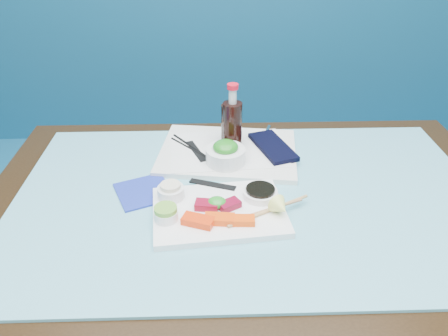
{
  "coord_description": "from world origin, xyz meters",
  "views": [
    {
      "loc": [
        -0.1,
        0.52,
        1.42
      ],
      "look_at": [
        -0.07,
        1.52,
        0.8
      ],
      "focal_mm": 35.0,
      "sensor_mm": 36.0,
      "label": 1
    }
  ],
  "objects_px": {
    "cola_bottle_body": "(232,129)",
    "blue_napkin": "(144,192)",
    "booth_bench": "(233,159)",
    "dining_table": "(249,223)",
    "sashimi_plate": "(219,212)",
    "cola_glass": "(231,124)",
    "seaweed_bowl": "(226,156)",
    "serving_tray": "(228,152)"
  },
  "relations": [
    {
      "from": "cola_bottle_body",
      "to": "blue_napkin",
      "type": "height_order",
      "value": "cola_bottle_body"
    },
    {
      "from": "booth_bench",
      "to": "dining_table",
      "type": "relative_size",
      "value": 2.14
    },
    {
      "from": "sashimi_plate",
      "to": "blue_napkin",
      "type": "height_order",
      "value": "sashimi_plate"
    },
    {
      "from": "booth_bench",
      "to": "cola_glass",
      "type": "relative_size",
      "value": 25.0
    },
    {
      "from": "dining_table",
      "to": "blue_napkin",
      "type": "height_order",
      "value": "blue_napkin"
    },
    {
      "from": "seaweed_bowl",
      "to": "cola_bottle_body",
      "type": "height_order",
      "value": "cola_bottle_body"
    },
    {
      "from": "sashimi_plate",
      "to": "cola_bottle_body",
      "type": "height_order",
      "value": "cola_bottle_body"
    },
    {
      "from": "dining_table",
      "to": "cola_bottle_body",
      "type": "height_order",
      "value": "cola_bottle_body"
    },
    {
      "from": "sashimi_plate",
      "to": "cola_glass",
      "type": "relative_size",
      "value": 2.65
    },
    {
      "from": "sashimi_plate",
      "to": "cola_glass",
      "type": "height_order",
      "value": "cola_glass"
    },
    {
      "from": "serving_tray",
      "to": "cola_glass",
      "type": "bearing_deg",
      "value": 87.16
    },
    {
      "from": "booth_bench",
      "to": "blue_napkin",
      "type": "relative_size",
      "value": 22.25
    },
    {
      "from": "dining_table",
      "to": "seaweed_bowl",
      "type": "xyz_separation_m",
      "value": [
        -0.06,
        0.14,
        0.13
      ]
    },
    {
      "from": "booth_bench",
      "to": "cola_glass",
      "type": "xyz_separation_m",
      "value": [
        -0.04,
        -0.57,
        0.46
      ]
    },
    {
      "from": "blue_napkin",
      "to": "cola_bottle_body",
      "type": "bearing_deg",
      "value": 39.95
    },
    {
      "from": "booth_bench",
      "to": "sashimi_plate",
      "type": "bearing_deg",
      "value": -95.11
    },
    {
      "from": "cola_glass",
      "to": "blue_napkin",
      "type": "height_order",
      "value": "cola_glass"
    },
    {
      "from": "cola_glass",
      "to": "cola_bottle_body",
      "type": "height_order",
      "value": "cola_bottle_body"
    },
    {
      "from": "dining_table",
      "to": "cola_glass",
      "type": "distance_m",
      "value": 0.32
    },
    {
      "from": "dining_table",
      "to": "cola_bottle_body",
      "type": "xyz_separation_m",
      "value": [
        -0.04,
        0.23,
        0.17
      ]
    },
    {
      "from": "booth_bench",
      "to": "cola_glass",
      "type": "height_order",
      "value": "booth_bench"
    },
    {
      "from": "booth_bench",
      "to": "cola_bottle_body",
      "type": "relative_size",
      "value": 18.43
    },
    {
      "from": "dining_table",
      "to": "cola_bottle_body",
      "type": "bearing_deg",
      "value": 99.04
    },
    {
      "from": "cola_glass",
      "to": "blue_napkin",
      "type": "xyz_separation_m",
      "value": [
        -0.24,
        -0.25,
        -0.07
      ]
    },
    {
      "from": "cola_glass",
      "to": "blue_napkin",
      "type": "distance_m",
      "value": 0.35
    },
    {
      "from": "booth_bench",
      "to": "dining_table",
      "type": "height_order",
      "value": "booth_bench"
    },
    {
      "from": "seaweed_bowl",
      "to": "cola_bottle_body",
      "type": "distance_m",
      "value": 0.1
    },
    {
      "from": "serving_tray",
      "to": "cola_glass",
      "type": "xyz_separation_m",
      "value": [
        0.01,
        0.05,
        0.07
      ]
    },
    {
      "from": "seaweed_bowl",
      "to": "blue_napkin",
      "type": "xyz_separation_m",
      "value": [
        -0.22,
        -0.12,
        -0.03
      ]
    },
    {
      "from": "sashimi_plate",
      "to": "seaweed_bowl",
      "type": "bearing_deg",
      "value": 77.76
    },
    {
      "from": "dining_table",
      "to": "blue_napkin",
      "type": "relative_size",
      "value": 10.38
    },
    {
      "from": "booth_bench",
      "to": "seaweed_bowl",
      "type": "xyz_separation_m",
      "value": [
        -0.06,
        -0.7,
        0.42
      ]
    },
    {
      "from": "booth_bench",
      "to": "dining_table",
      "type": "xyz_separation_m",
      "value": [
        0.0,
        -0.84,
        0.29
      ]
    },
    {
      "from": "seaweed_bowl",
      "to": "cola_glass",
      "type": "bearing_deg",
      "value": 81.25
    },
    {
      "from": "cola_glass",
      "to": "dining_table",
      "type": "bearing_deg",
      "value": -81.97
    },
    {
      "from": "cola_glass",
      "to": "cola_bottle_body",
      "type": "xyz_separation_m",
      "value": [
        0.0,
        -0.05,
        0.01
      ]
    },
    {
      "from": "seaweed_bowl",
      "to": "cola_glass",
      "type": "xyz_separation_m",
      "value": [
        0.02,
        0.13,
        0.04
      ]
    },
    {
      "from": "serving_tray",
      "to": "blue_napkin",
      "type": "xyz_separation_m",
      "value": [
        -0.23,
        -0.2,
        -0.0
      ]
    },
    {
      "from": "dining_table",
      "to": "serving_tray",
      "type": "height_order",
      "value": "serving_tray"
    },
    {
      "from": "serving_tray",
      "to": "dining_table",
      "type": "bearing_deg",
      "value": -70.0
    },
    {
      "from": "sashimi_plate",
      "to": "cola_bottle_body",
      "type": "distance_m",
      "value": 0.31
    },
    {
      "from": "cola_bottle_body",
      "to": "cola_glass",
      "type": "bearing_deg",
      "value": 93.23
    }
  ]
}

